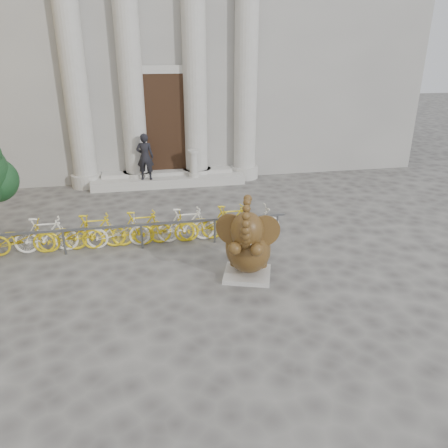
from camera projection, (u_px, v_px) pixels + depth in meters
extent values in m
plane|color=#474442|center=(204.00, 316.00, 9.02)|extent=(80.00, 80.00, 0.00)
cube|color=gray|center=(154.00, 26.00, 20.36)|extent=(22.00, 10.00, 12.00)
cube|color=black|center=(165.00, 125.00, 17.15)|extent=(2.40, 0.16, 4.00)
cylinder|color=#A8A59E|center=(74.00, 81.00, 15.83)|extent=(0.90, 0.90, 8.00)
cylinder|color=#A8A59E|center=(131.00, 80.00, 16.18)|extent=(0.90, 0.90, 8.00)
cylinder|color=#A8A59E|center=(195.00, 79.00, 16.61)|extent=(0.90, 0.90, 8.00)
cylinder|color=#A8A59E|center=(246.00, 78.00, 16.97)|extent=(0.90, 0.90, 8.00)
cube|color=#A8A59E|center=(169.00, 180.00, 17.48)|extent=(6.00, 1.20, 0.36)
cube|color=#A8A59E|center=(247.00, 274.00, 10.55)|extent=(1.36, 1.29, 0.11)
ellipsoid|color=black|center=(248.00, 256.00, 10.62)|extent=(1.15, 1.13, 0.70)
ellipsoid|color=black|center=(248.00, 248.00, 10.30)|extent=(1.42, 1.58, 1.14)
cylinder|color=black|center=(237.00, 259.00, 10.86)|extent=(0.42, 0.42, 0.29)
cylinder|color=black|center=(261.00, 260.00, 10.79)|extent=(0.42, 0.42, 0.29)
cylinder|color=black|center=(236.00, 247.00, 9.85)|extent=(0.46, 0.71, 0.44)
cylinder|color=black|center=(257.00, 248.00, 9.79)|extent=(0.46, 0.71, 0.44)
ellipsoid|color=black|center=(247.00, 231.00, 9.71)|extent=(0.93, 0.90, 0.88)
cylinder|color=black|center=(231.00, 229.00, 9.89)|extent=(0.63, 0.49, 0.75)
cylinder|color=black|center=(264.00, 231.00, 9.80)|extent=(0.75, 0.06, 0.75)
cone|color=beige|center=(240.00, 242.00, 9.59)|extent=(0.09, 0.26, 0.12)
cone|color=beige|center=(252.00, 242.00, 9.56)|extent=(0.20, 0.25, 0.12)
cube|color=slate|center=(141.00, 225.00, 11.77)|extent=(8.10, 0.06, 0.06)
cylinder|color=slate|center=(64.00, 243.00, 11.54)|extent=(0.06, 0.06, 0.70)
cylinder|color=slate|center=(142.00, 237.00, 11.90)|extent=(0.06, 0.06, 0.70)
cylinder|color=slate|center=(215.00, 231.00, 12.26)|extent=(0.06, 0.06, 0.70)
cylinder|color=slate|center=(277.00, 226.00, 12.59)|extent=(0.06, 0.06, 0.70)
imported|color=gold|center=(21.00, 237.00, 11.51)|extent=(1.70, 0.50, 1.00)
imported|color=white|center=(46.00, 235.00, 11.62)|extent=(1.66, 0.47, 1.00)
imported|color=gold|center=(70.00, 233.00, 11.73)|extent=(1.70, 0.50, 1.00)
imported|color=gold|center=(94.00, 231.00, 11.85)|extent=(1.66, 0.47, 1.00)
imported|color=white|center=(118.00, 230.00, 11.96)|extent=(1.70, 0.50, 1.00)
imported|color=gold|center=(141.00, 228.00, 12.07)|extent=(1.66, 0.47, 1.00)
imported|color=gold|center=(164.00, 226.00, 12.18)|extent=(1.70, 0.50, 1.00)
imported|color=white|center=(186.00, 225.00, 12.29)|extent=(1.66, 0.47, 1.00)
imported|color=gold|center=(208.00, 223.00, 12.40)|extent=(1.70, 0.50, 1.00)
imported|color=gold|center=(230.00, 221.00, 12.52)|extent=(1.66, 0.47, 1.00)
imported|color=white|center=(251.00, 220.00, 12.63)|extent=(1.70, 0.50, 1.00)
imported|color=black|center=(145.00, 157.00, 16.60)|extent=(0.72, 0.54, 1.79)
cylinder|color=#A8A59E|center=(194.00, 175.00, 17.29)|extent=(0.44, 0.44, 0.13)
cylinder|color=#A8A59E|center=(194.00, 164.00, 17.13)|extent=(0.30, 0.30, 0.98)
cylinder|color=#A8A59E|center=(193.00, 151.00, 16.93)|extent=(0.44, 0.44, 0.11)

